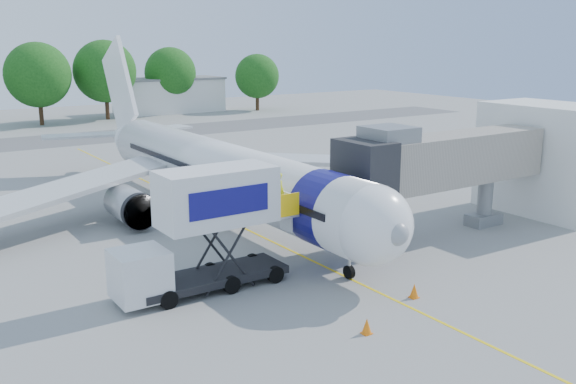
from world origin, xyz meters
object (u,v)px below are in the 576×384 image
aircraft (214,170)px  jet_bridge (434,162)px  ground_tug (537,328)px  catering_hiloader (204,231)px

aircraft → jet_bridge: aircraft is taller
jet_bridge → ground_tug: size_ratio=4.12×
aircraft → ground_tug: aircraft is taller
aircraft → jet_bridge: size_ratio=2.71×
catering_hiloader → ground_tug: (7.71, -11.62, -2.10)m
catering_hiloader → ground_tug: size_ratio=2.52×
jet_bridge → catering_hiloader: 14.34m
aircraft → catering_hiloader: (-6.26, -11.12, -0.19)m
catering_hiloader → ground_tug: 14.11m
catering_hiloader → ground_tug: catering_hiloader is taller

